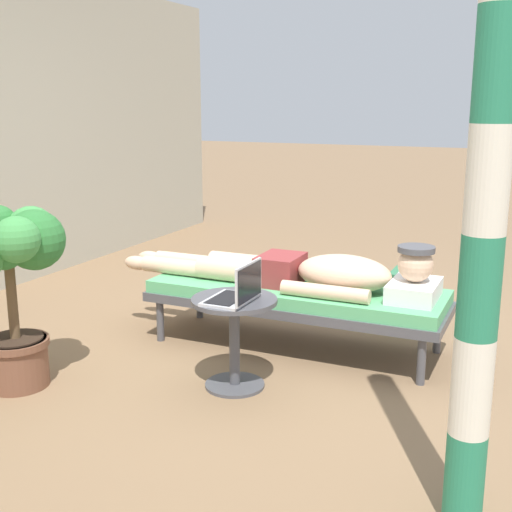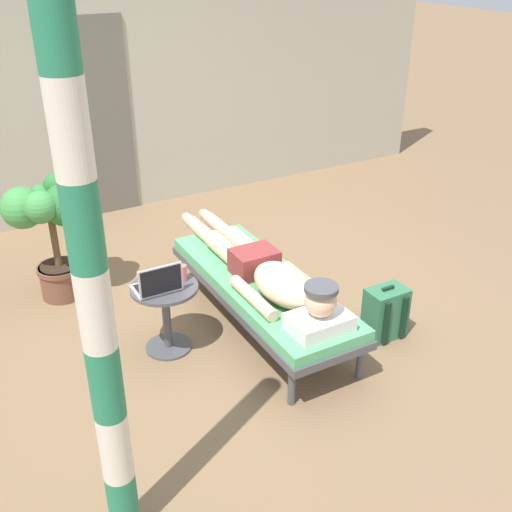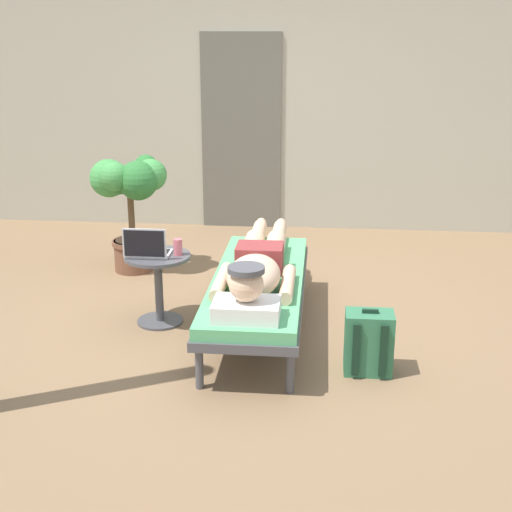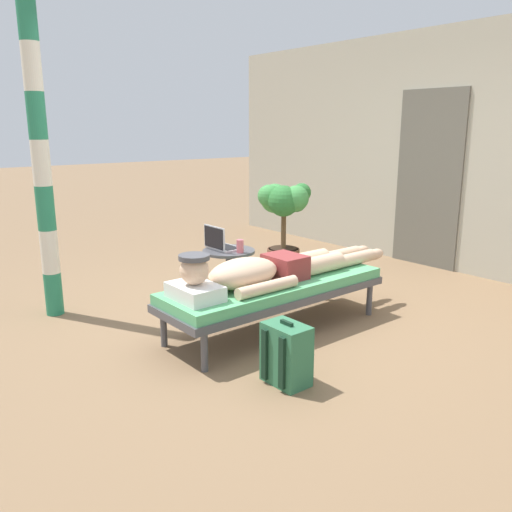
# 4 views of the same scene
# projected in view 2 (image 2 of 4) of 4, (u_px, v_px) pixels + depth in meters

# --- Properties ---
(ground_plane) EXTENTS (40.00, 40.00, 0.00)m
(ground_plane) POSITION_uv_depth(u_px,v_px,m) (240.00, 320.00, 4.85)
(ground_plane) COLOR #846647
(house_wall_back) EXTENTS (7.60, 0.20, 2.70)m
(house_wall_back) POSITION_uv_depth(u_px,v_px,m) (126.00, 82.00, 6.37)
(house_wall_back) COLOR #B2AD99
(house_wall_back) RESTS_ON ground
(house_door_panel) EXTENTS (0.84, 0.03, 2.04)m
(house_door_panel) POSITION_uv_depth(u_px,v_px,m) (91.00, 121.00, 6.25)
(house_door_panel) COLOR #625F54
(house_door_panel) RESTS_ON ground
(lounge_chair) EXTENTS (0.65, 1.95, 0.42)m
(lounge_chair) POSITION_uv_depth(u_px,v_px,m) (262.00, 288.00, 4.61)
(lounge_chair) COLOR #4C4C51
(lounge_chair) RESTS_ON ground
(person_reclining) EXTENTS (0.53, 2.17, 0.33)m
(person_reclining) POSITION_uv_depth(u_px,v_px,m) (268.00, 272.00, 4.46)
(person_reclining) COLOR white
(person_reclining) RESTS_ON lounge_chair
(side_table) EXTENTS (0.48, 0.48, 0.52)m
(side_table) POSITION_uv_depth(u_px,v_px,m) (166.00, 306.00, 4.35)
(side_table) COLOR #4C4C51
(side_table) RESTS_ON ground
(laptop) EXTENTS (0.31, 0.24, 0.23)m
(laptop) POSITION_uv_depth(u_px,v_px,m) (158.00, 284.00, 4.18)
(laptop) COLOR silver
(laptop) RESTS_ON side_table
(drink_glass) EXTENTS (0.06, 0.06, 0.12)m
(drink_glass) POSITION_uv_depth(u_px,v_px,m) (183.00, 273.00, 4.33)
(drink_glass) COLOR #D86672
(drink_glass) RESTS_ON side_table
(backpack) EXTENTS (0.30, 0.26, 0.42)m
(backpack) POSITION_uv_depth(u_px,v_px,m) (385.00, 313.00, 4.57)
(backpack) COLOR #33724C
(backpack) RESTS_ON ground
(potted_plant) EXTENTS (0.69, 0.59, 1.02)m
(potted_plant) POSITION_uv_depth(u_px,v_px,m) (51.00, 219.00, 4.85)
(potted_plant) COLOR brown
(potted_plant) RESTS_ON ground
(porch_post) EXTENTS (0.15, 0.15, 2.65)m
(porch_post) POSITION_uv_depth(u_px,v_px,m) (95.00, 309.00, 2.52)
(porch_post) COLOR #267F59
(porch_post) RESTS_ON ground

